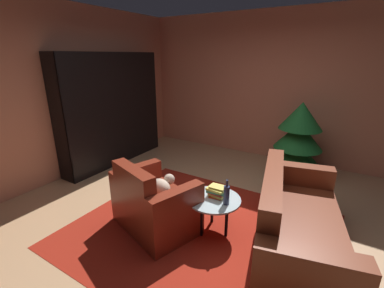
% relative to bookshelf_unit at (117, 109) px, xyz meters
% --- Properties ---
extents(ground_plane, '(6.43, 6.43, 0.00)m').
position_rel_bookshelf_unit_xyz_m(ground_plane, '(2.45, -0.96, -1.01)').
color(ground_plane, tan).
extents(wall_back, '(5.48, 0.06, 2.77)m').
position_rel_bookshelf_unit_xyz_m(wall_back, '(2.45, 1.71, 0.38)').
color(wall_back, '#D27D5C').
rests_on(wall_back, ground).
extents(wall_left, '(0.06, 5.39, 2.77)m').
position_rel_bookshelf_unit_xyz_m(wall_left, '(-0.26, -0.96, 0.38)').
color(wall_left, '#D27D5C').
rests_on(wall_left, ground).
extents(area_rug, '(2.89, 2.47, 0.01)m').
position_rel_bookshelf_unit_xyz_m(area_rug, '(2.47, -1.15, -1.00)').
color(area_rug, maroon).
rests_on(area_rug, ground).
extents(bookshelf_unit, '(0.36, 2.15, 2.03)m').
position_rel_bookshelf_unit_xyz_m(bookshelf_unit, '(0.00, 0.00, 0.00)').
color(bookshelf_unit, black).
rests_on(bookshelf_unit, ground).
extents(armchair_red, '(1.13, 0.94, 0.84)m').
position_rel_bookshelf_unit_xyz_m(armchair_red, '(1.96, -1.38, -0.70)').
color(armchair_red, maroon).
rests_on(armchair_red, ground).
extents(couch_red, '(1.17, 1.94, 0.87)m').
position_rel_bookshelf_unit_xyz_m(couch_red, '(3.46, -0.93, -0.71)').
color(couch_red, maroon).
rests_on(couch_red, ground).
extents(coffee_table, '(0.61, 0.61, 0.43)m').
position_rel_bookshelf_unit_xyz_m(coffee_table, '(2.59, -1.07, -0.62)').
color(coffee_table, black).
rests_on(coffee_table, ground).
extents(book_stack_on_table, '(0.22, 0.16, 0.13)m').
position_rel_bookshelf_unit_xyz_m(book_stack_on_table, '(2.60, -1.02, -0.51)').
color(book_stack_on_table, '#C73F1C').
rests_on(book_stack_on_table, coffee_table).
extents(bottle_on_table, '(0.07, 0.07, 0.29)m').
position_rel_bookshelf_unit_xyz_m(bottle_on_table, '(2.76, -1.11, -0.46)').
color(bottle_on_table, '#2F3857').
rests_on(bottle_on_table, coffee_table).
extents(decorated_tree, '(0.87, 0.87, 1.26)m').
position_rel_bookshelf_unit_xyz_m(decorated_tree, '(3.09, 1.05, -0.35)').
color(decorated_tree, brown).
rests_on(decorated_tree, ground).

